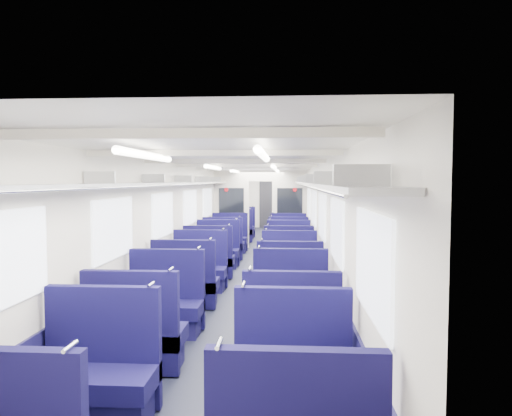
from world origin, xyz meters
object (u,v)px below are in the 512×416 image
Objects in this scene: end_door at (268,204)px; seat_23 at (288,228)px; seat_4 at (135,338)px; seat_11 at (289,272)px; seat_2 at (98,377)px; seat_3 at (293,380)px; seat_18 at (229,240)px; seat_12 at (209,261)px; seat_19 at (288,240)px; seat_15 at (289,253)px; seat_16 at (223,246)px; seat_9 at (290,288)px; seat_8 at (185,286)px; seat_7 at (290,306)px; seat_10 at (199,271)px; bulkhead at (260,207)px; seat_20 at (237,232)px; seat_22 at (240,228)px; seat_5 at (291,339)px; seat_13 at (289,261)px; seat_6 at (165,307)px; seat_17 at (288,246)px; seat_14 at (217,252)px; seat_21 at (288,233)px.

seat_23 is (0.83, -3.60, -0.65)m from end_door.
seat_4 is 1.00× the size of seat_11.
seat_3 is at bearing 1.98° from seat_2.
seat_12 is at bearing -90.00° from seat_18.
seat_15 is at bearing -90.00° from seat_19.
seat_16 is (-1.66, 1.02, 0.00)m from seat_15.
seat_9 is 1.00× the size of seat_16.
seat_8 and seat_23 have the same top height.
seat_10 is (-1.66, 2.27, 0.00)m from seat_7.
seat_8 is at bearing -97.13° from bulkhead.
seat_20 is 1.02m from seat_22.
seat_20 is at bearing 98.43° from seat_3.
seat_16 is (0.00, 2.19, 0.00)m from seat_12.
seat_7 is at bearing -63.71° from seat_12.
seat_3 is at bearing -28.87° from seat_4.
seat_5 is at bearing -80.76° from seat_20.
seat_19 is at bearing -48.18° from bulkhead.
seat_8 is 2.88m from seat_13.
seat_6 and seat_11 have the same top height.
seat_10 and seat_12 have the same top height.
seat_16 is at bearing 90.00° from seat_8.
end_door is 13.87m from seat_6.
seat_7 is 9.07m from seat_20.
seat_13 is 1.00× the size of seat_15.
bulkhead is (-0.00, -5.95, 0.23)m from end_door.
bulkhead is 5.58m from seat_11.
seat_2 and seat_8 have the same top height.
seat_10 is at bearing -115.50° from seat_17.
seat_7 is at bearing -90.00° from seat_9.
seat_5 is at bearing -90.00° from seat_11.
bulkhead reaches higher than seat_17.
seat_16 is (0.00, 6.91, 0.00)m from seat_4.
seat_6 and seat_7 have the same top height.
seat_2 is 1.00× the size of seat_5.
seat_17 is (0.00, 4.71, 0.00)m from seat_9.
seat_20 is at bearing 90.00° from seat_14.
seat_6 is 1.00× the size of seat_16.
seat_9 and seat_17 have the same top height.
seat_4 is 10.24m from seat_21.
end_door is 1.76× the size of seat_9.
seat_15 and seat_19 have the same top height.
seat_14 and seat_21 have the same top height.
seat_22 is (0.00, 6.58, 0.00)m from seat_12.
end_door is at bearing 85.84° from seat_10.
seat_7 is 3.75m from seat_12.
seat_3 is at bearing -63.79° from seat_8.
seat_22 is (-1.66, 5.40, 0.00)m from seat_15.
seat_5 is at bearing 32.56° from seat_2.
seat_4 is at bearing -90.00° from seat_10.
seat_9 is 7.69m from seat_21.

